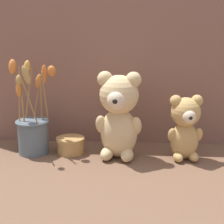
# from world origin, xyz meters

# --- Properties ---
(ground_plane) EXTENTS (4.00, 4.00, 0.00)m
(ground_plane) POSITION_xyz_m (0.00, 0.00, 0.00)
(ground_plane) COLOR brown
(backdrop_wall) EXTENTS (1.10, 0.02, 0.56)m
(backdrop_wall) POSITION_xyz_m (0.00, 0.17, 0.28)
(backdrop_wall) COLOR #845B4C
(backdrop_wall) RESTS_ON ground
(teddy_bear_large) EXTENTS (0.15, 0.14, 0.28)m
(teddy_bear_large) POSITION_xyz_m (0.02, 0.01, 0.15)
(teddy_bear_large) COLOR #DBBC84
(teddy_bear_large) RESTS_ON ground
(teddy_bear_medium) EXTENTS (0.11, 0.11, 0.21)m
(teddy_bear_medium) POSITION_xyz_m (0.23, 0.01, 0.11)
(teddy_bear_medium) COLOR tan
(teddy_bear_medium) RESTS_ON ground
(flower_vase) EXTENTS (0.15, 0.14, 0.32)m
(flower_vase) POSITION_xyz_m (-0.26, 0.03, 0.09)
(flower_vase) COLOR slate
(flower_vase) RESTS_ON ground
(decorative_tin_tall) EXTENTS (0.09, 0.09, 0.05)m
(decorative_tin_tall) POSITION_xyz_m (-0.14, 0.04, 0.03)
(decorative_tin_tall) COLOR tan
(decorative_tin_tall) RESTS_ON ground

